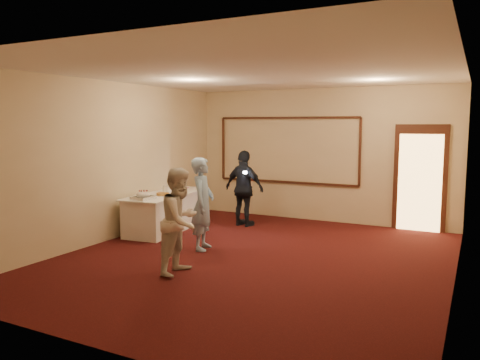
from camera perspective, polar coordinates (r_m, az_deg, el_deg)
name	(u,v)px	position (r m, az deg, el deg)	size (l,w,h in m)	color
floor	(254,259)	(7.79, 1.66, -9.58)	(7.00, 7.00, 0.00)	black
room_walls	(254,135)	(7.47, 1.71, 5.49)	(6.04, 7.04, 3.02)	beige
wall_molding	(287,150)	(10.99, 5.73, 3.65)	(3.45, 0.04, 1.55)	black
doorway	(420,179)	(10.32, 21.09, 0.13)	(1.05, 0.07, 2.20)	black
buffet_table	(167,211)	(9.93, -8.90, -3.78)	(1.13, 2.38, 0.77)	white
pavlova_tray	(143,196)	(9.11, -11.69, -1.89)	(0.33, 0.47, 0.17)	silver
cupcake_stand	(181,180)	(10.63, -7.20, -0.03)	(0.33, 0.33, 0.49)	#C64A7D
plate_stack_a	(167,189)	(9.83, -8.87, -1.14)	(0.20, 0.20, 0.16)	white
plate_stack_b	(179,188)	(10.04, -7.40, -1.00)	(0.18, 0.18, 0.15)	white
tart	(163,194)	(9.52, -9.40, -1.74)	(0.30, 0.30, 0.06)	white
man	(203,204)	(8.22, -4.57, -2.91)	(0.59, 0.39, 1.63)	#8FB4E3
woman	(181,221)	(6.96, -7.24, -4.96)	(0.76, 0.59, 1.57)	silver
guest	(244,188)	(10.10, 0.53, -1.03)	(0.96, 0.40, 1.64)	black
camera_flash	(245,172)	(9.73, 0.62, 0.92)	(0.07, 0.04, 0.05)	white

